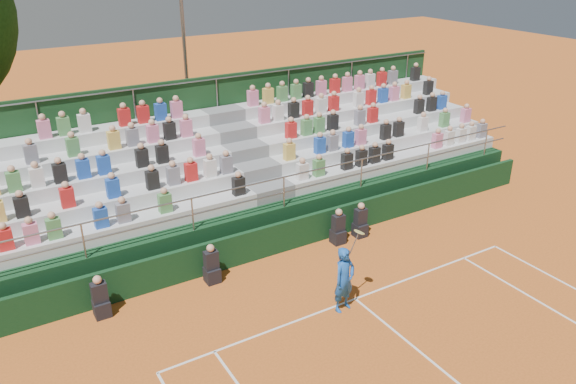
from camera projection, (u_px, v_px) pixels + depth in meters
ground at (355, 299)px, 15.02m from camera, size 90.00×90.00×0.00m
courtside_wall at (293, 234)px, 17.32m from camera, size 20.00×0.15×1.00m
line_officials at (263, 252)px, 16.36m from camera, size 8.65×0.40×1.19m
grandstand at (245, 181)px, 19.61m from camera, size 20.00×5.20×4.40m
tennis_player at (344, 279)px, 14.26m from camera, size 0.89×0.55×2.22m
floodlight_mast at (184, 43)px, 24.00m from camera, size 0.60×0.25×8.17m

